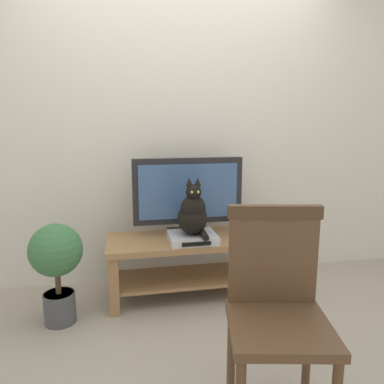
% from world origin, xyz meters
% --- Properties ---
extents(ground_plane, '(12.00, 12.00, 0.00)m').
position_xyz_m(ground_plane, '(0.00, 0.00, 0.00)').
color(ground_plane, gray).
extents(back_wall, '(7.00, 0.12, 2.80)m').
position_xyz_m(back_wall, '(0.00, 0.93, 1.40)').
color(back_wall, beige).
rests_on(back_wall, ground).
extents(tv_stand, '(1.26, 0.50, 0.46)m').
position_xyz_m(tv_stand, '(0.02, 0.49, 0.33)').
color(tv_stand, olive).
rests_on(tv_stand, ground).
extents(tv, '(0.85, 0.20, 0.60)m').
position_xyz_m(tv, '(0.02, 0.59, 0.78)').
color(tv, black).
rests_on(tv, tv_stand).
extents(media_box, '(0.34, 0.30, 0.06)m').
position_xyz_m(media_box, '(0.01, 0.39, 0.49)').
color(media_box, '#BCBCC1').
rests_on(media_box, tv_stand).
extents(cat, '(0.22, 0.31, 0.42)m').
position_xyz_m(cat, '(0.02, 0.38, 0.68)').
color(cat, black).
rests_on(cat, media_box).
extents(wooden_chair, '(0.50, 0.50, 0.96)m').
position_xyz_m(wooden_chair, '(0.16, -0.76, 0.56)').
color(wooden_chair, '#513823').
rests_on(wooden_chair, ground).
extents(book_stack, '(0.24, 0.19, 0.13)m').
position_xyz_m(book_stack, '(0.47, 0.47, 0.53)').
color(book_stack, '#38664C').
rests_on(book_stack, tv_stand).
extents(potted_plant, '(0.34, 0.34, 0.68)m').
position_xyz_m(potted_plant, '(-0.92, 0.26, 0.43)').
color(potted_plant, '#47474C').
rests_on(potted_plant, ground).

